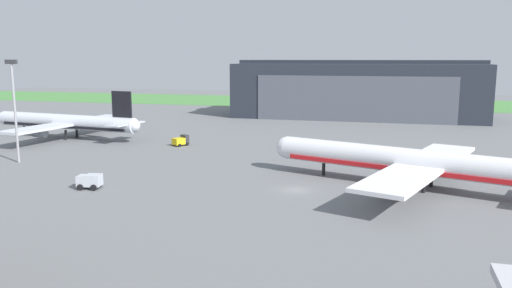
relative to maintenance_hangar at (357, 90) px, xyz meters
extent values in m
plane|color=slate|center=(-2.03, -99.61, -8.92)|extent=(440.00, 440.00, 0.00)
cube|color=#498741|center=(-2.03, 53.57, -8.88)|extent=(440.00, 56.00, 0.08)
cube|color=#232833|center=(0.00, 0.09, -0.14)|extent=(79.39, 28.72, 17.57)
cube|color=#4C515B|center=(0.00, -14.42, -1.90)|extent=(60.34, 0.30, 14.05)
cube|color=#232833|center=(0.00, 0.09, 9.24)|extent=(79.39, 6.89, 1.20)
cylinder|color=silver|center=(-65.43, -65.16, -4.80)|extent=(40.49, 8.98, 3.55)
sphere|color=silver|center=(-85.44, -62.43, -4.80)|extent=(3.41, 3.41, 3.41)
sphere|color=silver|center=(-45.42, -67.89, -4.80)|extent=(2.77, 2.77, 2.77)
cube|color=black|center=(-65.43, -65.16, -5.77)|extent=(37.30, 8.58, 0.62)
cube|color=black|center=(-48.62, -67.45, 0.00)|extent=(5.26, 1.11, 6.04)
cube|color=silver|center=(-47.46, -64.90, -4.44)|extent=(4.27, 5.42, 0.28)
cube|color=silver|center=(-48.19, -70.22, -4.44)|extent=(4.27, 5.42, 0.28)
cube|color=silver|center=(-63.33, -55.73, -5.24)|extent=(8.74, 18.02, 0.56)
cube|color=silver|center=(-65.93, -74.81, -5.24)|extent=(8.74, 18.02, 0.56)
cylinder|color=gray|center=(-64.31, -56.99, -6.52)|extent=(3.61, 2.39, 1.95)
cylinder|color=gray|center=(-66.54, -73.33, -6.52)|extent=(3.61, 2.39, 1.95)
cylinder|color=black|center=(-79.04, -63.30, -7.75)|extent=(0.56, 0.56, 2.35)
cylinder|color=black|center=(-63.58, -63.53, -7.75)|extent=(0.56, 0.56, 2.35)
cylinder|color=black|center=(-64.08, -67.23, -7.75)|extent=(0.56, 0.56, 2.35)
cylinder|color=silver|center=(15.27, -93.68, -4.88)|extent=(43.98, 18.28, 3.85)
sphere|color=silver|center=(-6.10, -86.36, -4.88)|extent=(3.70, 3.70, 3.70)
cube|color=red|center=(15.27, -93.68, -5.94)|extent=(40.58, 17.15, 0.67)
cube|color=silver|center=(19.49, -84.16, -5.36)|extent=(12.87, 19.96, 0.56)
cube|color=silver|center=(12.76, -103.79, -5.36)|extent=(12.87, 19.96, 0.56)
cylinder|color=gray|center=(18.25, -85.31, -6.72)|extent=(4.15, 3.19, 2.12)
cylinder|color=gray|center=(12.49, -102.12, -6.72)|extent=(4.15, 3.19, 2.12)
cylinder|color=black|center=(0.74, -88.71, -7.86)|extent=(0.56, 0.56, 2.12)
cylinder|color=black|center=(17.64, -92.36, -7.86)|extent=(0.56, 0.56, 2.12)
cylinder|color=black|center=(16.33, -96.18, -7.86)|extent=(0.56, 0.56, 2.12)
cube|color=#B7BCC6|center=(-33.16, -107.00, -7.66)|extent=(1.54, 2.21, 1.59)
cube|color=#B7BCC6|center=(-31.46, -106.72, -7.59)|extent=(2.54, 2.38, 1.74)
cylinder|color=black|center=(-33.27, -105.89, -8.46)|extent=(0.96, 0.41, 0.93)
cylinder|color=black|center=(-32.90, -108.08, -8.46)|extent=(0.96, 0.41, 0.93)
cylinder|color=black|center=(-31.23, -105.55, -8.46)|extent=(0.96, 0.41, 0.93)
cylinder|color=black|center=(-30.86, -107.74, -8.46)|extent=(0.96, 0.41, 0.93)
cube|color=#2D2D33|center=(-33.51, -66.80, -7.58)|extent=(2.20, 1.88, 2.00)
cube|color=yellow|center=(-34.37, -68.34, -7.86)|extent=(2.88, 3.08, 1.43)
cylinder|color=black|center=(-32.68, -67.46, -8.58)|extent=(0.57, 0.73, 0.69)
cylinder|color=black|center=(-34.51, -66.43, -8.58)|extent=(0.57, 0.73, 0.69)
cylinder|color=black|center=(-33.71, -69.31, -8.58)|extent=(0.57, 0.73, 0.69)
cylinder|color=black|center=(-35.55, -68.28, -8.58)|extent=(0.57, 0.73, 0.69)
cylinder|color=#99999E|center=(-56.15, -92.97, 0.25)|extent=(0.44, 0.44, 18.35)
cube|color=#333338|center=(-56.15, -92.97, 9.82)|extent=(2.40, 0.50, 0.80)
camera|label=1|loc=(11.30, -172.26, 10.51)|focal=35.74mm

